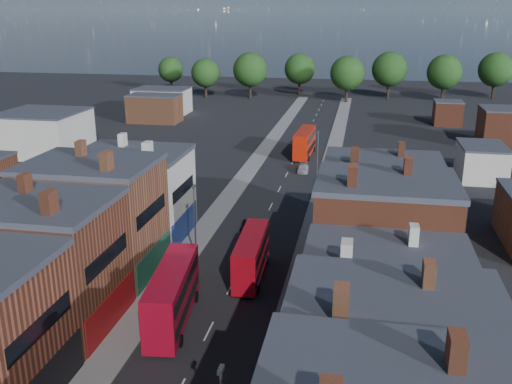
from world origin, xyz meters
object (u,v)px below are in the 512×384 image
at_px(bus_0, 172,294).
at_px(bus_2, 305,142).
at_px(ped_3, 298,312).
at_px(bus_1, 251,255).
at_px(car_2, 249,226).
at_px(car_3, 303,168).

height_order(bus_0, bus_2, bus_0).
height_order(bus_2, ped_3, bus_2).
distance_m(bus_1, bus_2, 50.12).
distance_m(bus_1, car_2, 12.63).
xyz_separation_m(bus_0, bus_2, (4.81, 59.92, -0.05)).
distance_m(bus_1, ped_3, 9.75).
bearing_deg(car_2, bus_1, -84.09).
xyz_separation_m(car_3, ped_3, (4.64, -47.43, 0.42)).
xyz_separation_m(car_2, car_3, (3.62, 27.31, 0.07)).
bearing_deg(car_3, ped_3, -88.06).
bearing_deg(bus_1, bus_0, -118.57).
height_order(bus_0, bus_1, bus_0).
xyz_separation_m(bus_1, ped_3, (5.57, -7.90, -1.29)).
xyz_separation_m(bus_0, car_3, (5.74, 49.32, -2.03)).
xyz_separation_m(bus_1, bus_2, (0.00, 50.12, 0.26)).
relative_size(bus_0, ped_3, 6.28).
bearing_deg(bus_2, car_2, -91.38).
xyz_separation_m(bus_1, car_2, (-2.70, 12.21, -1.79)).
distance_m(bus_1, car_3, 39.57).
distance_m(bus_0, car_3, 49.70).
bearing_deg(car_3, bus_0, -100.29).
distance_m(bus_2, ped_3, 58.31).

